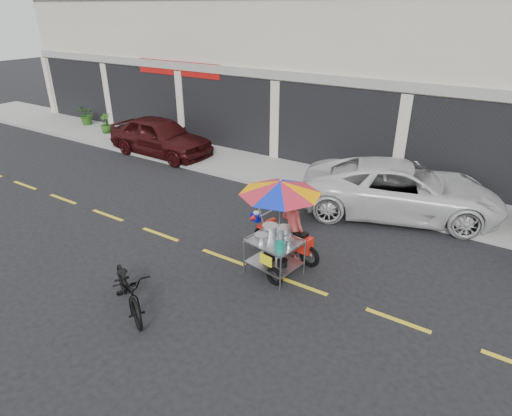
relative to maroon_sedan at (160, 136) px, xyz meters
The scene contains 9 objects.
ground 9.76m from the maroon_sedan, 28.88° to the right, with size 90.00×90.00×0.00m, color black.
sidewalk 8.58m from the maroon_sedan, ahead, with size 45.00×3.00×0.15m, color gray.
centerline 9.76m from the maroon_sedan, 28.88° to the right, with size 42.00×0.10×0.01m, color gold.
maroon_sedan is the anchor object (origin of this frame).
white_pickup 9.19m from the maroon_sedan, ahead, with size 2.42×5.25×1.46m, color silver.
plant_tall 5.94m from the maroon_sedan, 169.50° to the left, with size 0.84×0.73×0.94m, color #275217.
plant_short 3.96m from the maroon_sedan, behind, with size 0.48×0.48×0.86m, color #275217.
near_bicycle 9.43m from the maroon_sedan, 49.22° to the right, with size 0.64×1.83×0.96m, color black.
food_vendor_rig 8.96m from the maroon_sedan, 28.83° to the right, with size 2.17×1.96×2.18m.
Camera 1 is at (3.20, -6.63, 5.24)m, focal length 30.00 mm.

